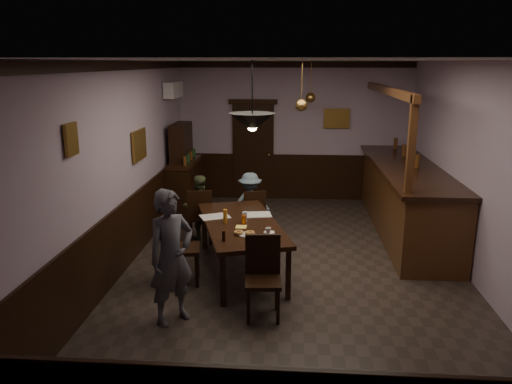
# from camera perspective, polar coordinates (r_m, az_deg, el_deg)

# --- Properties ---
(room) EXTENTS (5.01, 8.01, 3.01)m
(room) POSITION_cam_1_polar(r_m,az_deg,el_deg) (7.04, 4.38, 2.49)
(room) COLOR #2D2621
(room) RESTS_ON ground
(dining_table) EXTENTS (1.59, 2.39, 0.75)m
(dining_table) POSITION_cam_1_polar(r_m,az_deg,el_deg) (7.18, -1.72, -3.96)
(dining_table) COLOR black
(dining_table) RESTS_ON ground
(chair_far_left) EXTENTS (0.47, 0.47, 0.95)m
(chair_far_left) POSITION_cam_1_polar(r_m,az_deg,el_deg) (8.37, -6.42, -2.52)
(chair_far_left) COLOR black
(chair_far_left) RESTS_ON ground
(chair_far_right) EXTENTS (0.49, 0.49, 0.88)m
(chair_far_right) POSITION_cam_1_polar(r_m,az_deg,el_deg) (8.52, -0.29, -2.37)
(chair_far_right) COLOR black
(chair_far_right) RESTS_ON ground
(chair_near) EXTENTS (0.46, 0.46, 0.98)m
(chair_near) POSITION_cam_1_polar(r_m,az_deg,el_deg) (6.03, 0.79, -9.21)
(chair_near) COLOR black
(chair_near) RESTS_ON ground
(chair_side) EXTENTS (0.52, 0.52, 1.05)m
(chair_side) POSITION_cam_1_polar(r_m,az_deg,el_deg) (6.94, -9.08, -5.78)
(chair_side) COLOR black
(chair_side) RESTS_ON ground
(person_standing) EXTENTS (0.68, 0.69, 1.60)m
(person_standing) POSITION_cam_1_polar(r_m,az_deg,el_deg) (5.86, -9.65, -7.34)
(person_standing) COLOR #4F4F5B
(person_standing) RESTS_ON ground
(person_seated_left) EXTENTS (0.67, 0.62, 1.12)m
(person_seated_left) POSITION_cam_1_polar(r_m,az_deg,el_deg) (8.62, -6.55, -1.72)
(person_seated_left) COLOR #4B5634
(person_seated_left) RESTS_ON ground
(person_seated_right) EXTENTS (0.80, 0.57, 1.12)m
(person_seated_right) POSITION_cam_1_polar(r_m,az_deg,el_deg) (8.75, -0.68, -1.38)
(person_seated_right) COLOR slate
(person_seated_right) RESTS_ON ground
(newspaper_left) EXTENTS (0.51, 0.45, 0.01)m
(newspaper_left) POSITION_cam_1_polar(r_m,az_deg,el_deg) (7.43, -4.71, -2.81)
(newspaper_left) COLOR silver
(newspaper_left) RESTS_ON dining_table
(newspaper_right) EXTENTS (0.47, 0.37, 0.01)m
(newspaper_right) POSITION_cam_1_polar(r_m,az_deg,el_deg) (7.49, 0.12, -2.60)
(newspaper_right) COLOR silver
(newspaper_right) RESTS_ON dining_table
(napkin) EXTENTS (0.19, 0.19, 0.00)m
(napkin) POSITION_cam_1_polar(r_m,az_deg,el_deg) (6.96, -1.71, -3.99)
(napkin) COLOR #FFE65D
(napkin) RESTS_ON dining_table
(saucer) EXTENTS (0.15, 0.15, 0.01)m
(saucer) POSITION_cam_1_polar(r_m,az_deg,el_deg) (6.72, 1.52, -4.65)
(saucer) COLOR white
(saucer) RESTS_ON dining_table
(coffee_cup) EXTENTS (0.10, 0.10, 0.07)m
(coffee_cup) POSITION_cam_1_polar(r_m,az_deg,el_deg) (6.67, 1.40, -4.42)
(coffee_cup) COLOR white
(coffee_cup) RESTS_ON saucer
(pastry_plate) EXTENTS (0.22, 0.22, 0.01)m
(pastry_plate) POSITION_cam_1_polar(r_m,az_deg,el_deg) (6.63, -1.03, -4.90)
(pastry_plate) COLOR white
(pastry_plate) RESTS_ON dining_table
(pastry_ring_a) EXTENTS (0.13, 0.13, 0.04)m
(pastry_ring_a) POSITION_cam_1_polar(r_m,az_deg,el_deg) (6.64, -1.99, -4.62)
(pastry_ring_a) COLOR #C68C47
(pastry_ring_a) RESTS_ON pastry_plate
(pastry_ring_b) EXTENTS (0.13, 0.13, 0.04)m
(pastry_ring_b) POSITION_cam_1_polar(r_m,az_deg,el_deg) (6.62, -0.71, -4.67)
(pastry_ring_b) COLOR #C68C47
(pastry_ring_b) RESTS_ON pastry_plate
(soda_can) EXTENTS (0.07, 0.07, 0.12)m
(soda_can) POSITION_cam_1_polar(r_m,az_deg,el_deg) (7.08, -1.39, -3.17)
(soda_can) COLOR orange
(soda_can) RESTS_ON dining_table
(beer_glass) EXTENTS (0.06, 0.06, 0.20)m
(beer_glass) POSITION_cam_1_polar(r_m,az_deg,el_deg) (7.11, -3.55, -2.78)
(beer_glass) COLOR #BF721E
(beer_glass) RESTS_ON dining_table
(water_glass) EXTENTS (0.06, 0.06, 0.15)m
(water_glass) POSITION_cam_1_polar(r_m,az_deg,el_deg) (7.16, -1.25, -2.84)
(water_glass) COLOR silver
(water_glass) RESTS_ON dining_table
(pepper_mill) EXTENTS (0.04, 0.04, 0.14)m
(pepper_mill) POSITION_cam_1_polar(r_m,az_deg,el_deg) (6.41, -3.72, -5.03)
(pepper_mill) COLOR black
(pepper_mill) RESTS_ON dining_table
(sideboard) EXTENTS (0.49, 1.36, 1.80)m
(sideboard) POSITION_cam_1_polar(r_m,az_deg,el_deg) (10.20, -8.20, 1.73)
(sideboard) COLOR black
(sideboard) RESTS_ON ground
(bar_counter) EXTENTS (1.07, 4.58, 2.56)m
(bar_counter) POSITION_cam_1_polar(r_m,az_deg,el_deg) (9.38, 16.56, -0.36)
(bar_counter) COLOR #4B2C14
(bar_counter) RESTS_ON ground
(door_back) EXTENTS (0.90, 0.06, 2.10)m
(door_back) POSITION_cam_1_polar(r_m,az_deg,el_deg) (11.04, -0.33, 4.59)
(door_back) COLOR black
(door_back) RESTS_ON ground
(ac_unit) EXTENTS (0.20, 0.85, 0.30)m
(ac_unit) POSITION_cam_1_polar(r_m,az_deg,el_deg) (10.08, -9.43, 11.46)
(ac_unit) COLOR white
(ac_unit) RESTS_ON ground
(picture_left_small) EXTENTS (0.04, 0.28, 0.36)m
(picture_left_small) POSITION_cam_1_polar(r_m,az_deg,el_deg) (5.88, -20.38, 5.66)
(picture_left_small) COLOR olive
(picture_left_small) RESTS_ON ground
(picture_left_large) EXTENTS (0.04, 0.62, 0.48)m
(picture_left_large) POSITION_cam_1_polar(r_m,az_deg,el_deg) (8.16, -13.20, 5.26)
(picture_left_large) COLOR olive
(picture_left_large) RESTS_ON ground
(picture_back) EXTENTS (0.55, 0.04, 0.42)m
(picture_back) POSITION_cam_1_polar(r_m,az_deg,el_deg) (10.94, 9.21, 8.29)
(picture_back) COLOR olive
(picture_back) RESTS_ON ground
(pendant_iron) EXTENTS (0.56, 0.56, 0.84)m
(pendant_iron) POSITION_cam_1_polar(r_m,az_deg,el_deg) (6.06, -0.42, 7.97)
(pendant_iron) COLOR black
(pendant_iron) RESTS_ON ground
(pendant_brass_mid) EXTENTS (0.20, 0.20, 0.81)m
(pendant_brass_mid) POSITION_cam_1_polar(r_m,az_deg,el_deg) (8.22, 5.21, 9.86)
(pendant_brass_mid) COLOR #BF8C3F
(pendant_brass_mid) RESTS_ON ground
(pendant_brass_far) EXTENTS (0.20, 0.20, 0.81)m
(pendant_brass_far) POSITION_cam_1_polar(r_m,az_deg,el_deg) (10.01, 6.24, 10.68)
(pendant_brass_far) COLOR #BF8C3F
(pendant_brass_far) RESTS_ON ground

